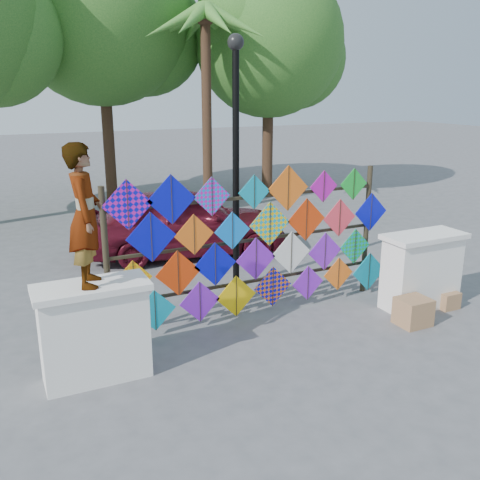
{
  "coord_description": "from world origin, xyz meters",
  "views": [
    {
      "loc": [
        -3.7,
        -6.52,
        3.6
      ],
      "look_at": [
        -0.29,
        0.6,
        1.34
      ],
      "focal_mm": 40.0,
      "sensor_mm": 36.0,
      "label": 1
    }
  ],
  "objects_px": {
    "sedan": "(185,222)",
    "kite_rack": "(256,243)",
    "lamppost": "(236,141)",
    "vendor_woman": "(85,216)"
  },
  "relations": [
    {
      "from": "sedan",
      "to": "kite_rack",
      "type": "bearing_deg",
      "value": -170.09
    },
    {
      "from": "kite_rack",
      "to": "sedan",
      "type": "bearing_deg",
      "value": 88.83
    },
    {
      "from": "lamppost",
      "to": "vendor_woman",
      "type": "bearing_deg",
      "value": -143.73
    },
    {
      "from": "kite_rack",
      "to": "lamppost",
      "type": "xyz_separation_m",
      "value": [
        0.24,
        1.27,
        1.48
      ]
    },
    {
      "from": "vendor_woman",
      "to": "sedan",
      "type": "bearing_deg",
      "value": -18.19
    },
    {
      "from": "vendor_woman",
      "to": "sedan",
      "type": "xyz_separation_m",
      "value": [
        2.83,
        4.49,
        -1.39
      ]
    },
    {
      "from": "kite_rack",
      "to": "lamppost",
      "type": "distance_m",
      "value": 1.97
    },
    {
      "from": "kite_rack",
      "to": "lamppost",
      "type": "relative_size",
      "value": 1.12
    },
    {
      "from": "kite_rack",
      "to": "sedan",
      "type": "height_order",
      "value": "kite_rack"
    },
    {
      "from": "sedan",
      "to": "lamppost",
      "type": "xyz_separation_m",
      "value": [
        0.17,
        -2.29,
        1.94
      ]
    }
  ]
}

